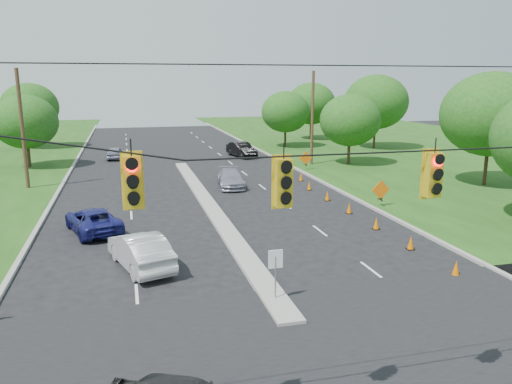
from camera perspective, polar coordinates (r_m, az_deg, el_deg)
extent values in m
cube|color=gray|center=(41.65, -21.32, 0.55)|extent=(0.25, 110.00, 0.16)
cube|color=gray|center=(44.05, 5.73, 1.99)|extent=(0.25, 110.00, 0.16)
cube|color=gray|center=(32.97, -5.38, -1.64)|extent=(1.00, 34.00, 0.18)
cylinder|color=gray|center=(18.75, 2.23, -9.96)|extent=(0.06, 0.06, 1.80)
cube|color=white|center=(18.46, 2.26, -7.67)|extent=(0.55, 0.04, 0.70)
cylinder|color=black|center=(10.88, 13.36, 6.46)|extent=(24.00, 0.04, 0.04)
cube|color=yellow|center=(9.73, -13.91, 1.11)|extent=(0.34, 0.24, 1.00)
cube|color=yellow|center=(10.24, 3.15, 1.04)|extent=(0.34, 0.24, 1.00)
cube|color=yellow|center=(11.78, 19.59, 1.85)|extent=(0.34, 0.24, 1.00)
cylinder|color=#422D1C|center=(41.38, -25.13, 6.47)|extent=(0.28, 0.28, 9.00)
cylinder|color=#422D1C|center=(48.96, 6.46, 8.35)|extent=(0.28, 0.28, 9.00)
cone|color=#E36600|center=(22.93, 21.89, -8.08)|extent=(0.32, 0.32, 0.70)
cone|color=#E36600|center=(25.64, 17.27, -5.55)|extent=(0.32, 0.32, 0.70)
cone|color=#E36600|center=(28.52, 13.59, -3.50)|extent=(0.32, 0.32, 0.70)
cone|color=#E36600|center=(31.53, 10.60, -1.81)|extent=(0.32, 0.32, 0.70)
cone|color=#E36600|center=(34.63, 8.15, -0.42)|extent=(0.32, 0.32, 0.70)
cone|color=#E36600|center=(37.80, 6.11, 0.74)|extent=(0.32, 0.32, 0.70)
cone|color=#E36600|center=(41.22, 5.17, 1.75)|extent=(0.32, 0.32, 0.70)
cone|color=#E36600|center=(44.47, 3.65, 2.58)|extent=(0.32, 0.32, 0.70)
cone|color=#E36600|center=(47.76, 2.33, 3.30)|extent=(0.32, 0.32, 0.70)
cube|color=black|center=(33.53, 14.01, -0.75)|extent=(0.06, 0.58, 0.26)
cube|color=black|center=(33.53, 14.01, -0.75)|extent=(0.06, 0.58, 0.26)
cube|color=orange|center=(33.40, 14.07, 0.25)|extent=(1.27, 0.05, 1.27)
cube|color=black|center=(46.04, 5.70, 3.14)|extent=(0.06, 0.58, 0.26)
cube|color=black|center=(46.04, 5.70, 3.14)|extent=(0.06, 0.58, 0.26)
cube|color=orange|center=(45.95, 5.72, 3.88)|extent=(1.27, 0.05, 1.27)
cylinder|color=black|center=(51.78, -24.54, 3.91)|extent=(0.28, 0.28, 2.52)
ellipsoid|color=#194C14|center=(51.47, -24.85, 7.30)|extent=(5.88, 5.88, 5.04)
cylinder|color=black|center=(66.78, -24.16, 5.83)|extent=(0.28, 0.28, 2.88)
ellipsoid|color=#194C14|center=(66.52, -24.44, 8.83)|extent=(6.72, 6.72, 5.76)
cylinder|color=black|center=(42.84, 24.78, 2.77)|extent=(0.28, 0.28, 3.24)
ellipsoid|color=#194C14|center=(42.42, 25.28, 8.05)|extent=(7.56, 7.56, 6.48)
cylinder|color=black|center=(49.76, 10.56, 4.53)|extent=(0.28, 0.28, 2.52)
ellipsoid|color=#194C14|center=(49.43, 10.70, 8.07)|extent=(5.88, 5.88, 5.04)
cylinder|color=black|center=(62.16, 13.37, 6.32)|extent=(0.28, 0.28, 3.24)
ellipsoid|color=#194C14|center=(61.87, 13.56, 9.97)|extent=(7.56, 7.56, 6.48)
cylinder|color=black|center=(70.50, 6.26, 7.15)|extent=(0.28, 0.28, 2.88)
ellipsoid|color=#194C14|center=(70.26, 6.33, 10.01)|extent=(6.72, 6.72, 5.76)
cylinder|color=black|center=(61.96, 3.35, 6.29)|extent=(0.28, 0.28, 2.52)
ellipsoid|color=#194C14|center=(61.70, 3.39, 9.13)|extent=(5.88, 5.88, 5.04)
imported|color=silver|center=(22.68, -13.09, -6.52)|extent=(2.96, 5.07, 1.58)
imported|color=navy|center=(28.58, -18.13, -3.07)|extent=(3.57, 5.29, 1.35)
imported|color=gray|center=(38.71, -2.91, 1.57)|extent=(2.37, 4.82, 1.35)
imported|color=#898AA4|center=(54.56, -15.82, 4.33)|extent=(1.87, 3.98, 1.32)
imported|color=black|center=(54.14, -1.67, 4.88)|extent=(2.62, 5.03, 1.58)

